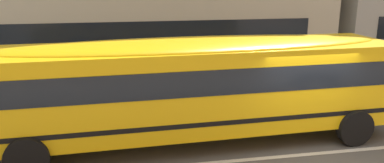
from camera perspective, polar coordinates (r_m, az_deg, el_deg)
name	(u,v)px	position (r m, az deg, el deg)	size (l,w,h in m)	color
ground_plane	(311,154)	(10.44, 17.12, -10.16)	(400.00, 400.00, 0.00)	#54514F
sidewalk_far	(231,81)	(16.81, 5.69, 0.10)	(120.00, 3.00, 0.01)	gray
lane_centreline	(311,154)	(10.44, 17.12, -10.14)	(110.00, 0.16, 0.01)	silver
school_bus	(186,82)	(10.18, -0.93, -0.11)	(12.62, 3.00, 2.81)	yellow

